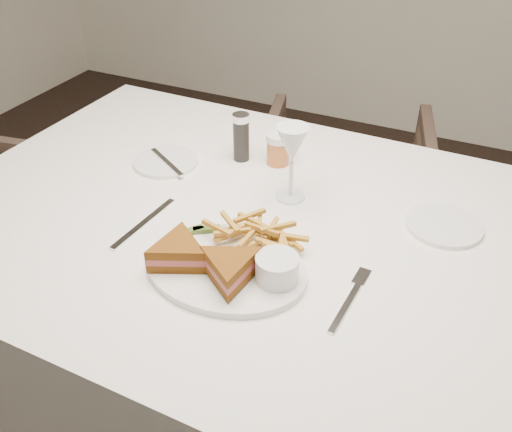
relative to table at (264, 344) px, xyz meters
name	(u,v)px	position (x,y,z in m)	size (l,w,h in m)	color
table	(264,344)	(0.00, 0.00, 0.00)	(1.48, 0.99, 0.75)	white
chair_far	(343,188)	(-0.08, 0.88, -0.06)	(0.61, 0.57, 0.63)	#4A382D
table_setting	(248,225)	(-0.01, -0.07, 0.41)	(0.84, 0.62, 0.18)	white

